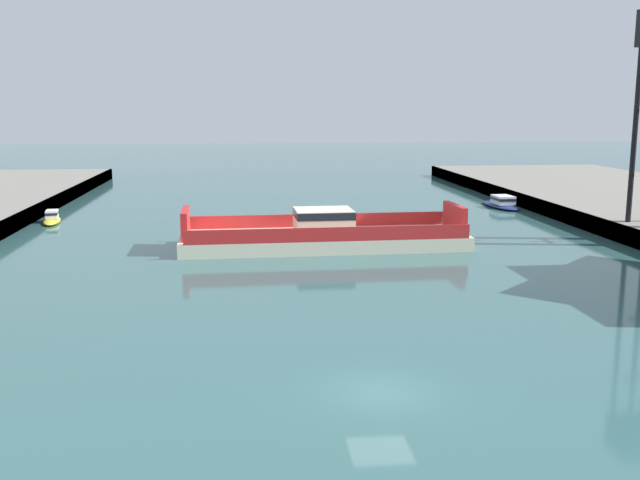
% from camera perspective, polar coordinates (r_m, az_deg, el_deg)
% --- Properties ---
extents(ground_plane, '(400.00, 400.00, 0.00)m').
position_cam_1_polar(ground_plane, '(29.44, 4.84, -11.94)').
color(ground_plane, '#335B5B').
extents(chain_ferry, '(23.13, 7.74, 3.30)m').
position_cam_1_polar(chain_ferry, '(58.24, 0.28, 0.39)').
color(chain_ferry, beige).
rests_on(chain_ferry, ground).
extents(moored_boat_near_left, '(3.10, 7.94, 1.39)m').
position_cam_1_polar(moored_boat_near_left, '(83.92, 14.20, 2.87)').
color(moored_boat_near_left, navy).
rests_on(moored_boat_near_left, ground).
extents(moored_boat_mid_left, '(2.34, 5.60, 1.20)m').
position_cam_1_polar(moored_boat_mid_left, '(75.48, -20.47, 1.64)').
color(moored_boat_mid_left, yellow).
rests_on(moored_boat_mid_left, ground).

